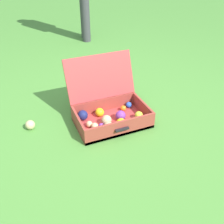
{
  "coord_description": "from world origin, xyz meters",
  "views": [
    {
      "loc": [
        -0.63,
        -1.56,
        1.27
      ],
      "look_at": [
        0.04,
        0.04,
        0.11
      ],
      "focal_mm": 41.93,
      "sensor_mm": 36.0,
      "label": 1
    }
  ],
  "objects": [
    {
      "name": "ground_plane",
      "position": [
        0.0,
        0.0,
        0.0
      ],
      "size": [
        16.0,
        16.0,
        0.0
      ],
      "primitive_type": "plane",
      "color": "#4C8C38"
    },
    {
      "name": "open_suitcase",
      "position": [
        0.04,
        0.09,
        0.11
      ],
      "size": [
        0.58,
        0.54,
        0.48
      ],
      "color": "#B23838",
      "rests_on": "ground"
    },
    {
      "name": "stray_ball_on_grass",
      "position": [
        -0.58,
        0.22,
        0.04
      ],
      "size": [
        0.08,
        0.08,
        0.08
      ],
      "primitive_type": "sphere",
      "color": "#D1B784",
      "rests_on": "ground"
    }
  ]
}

